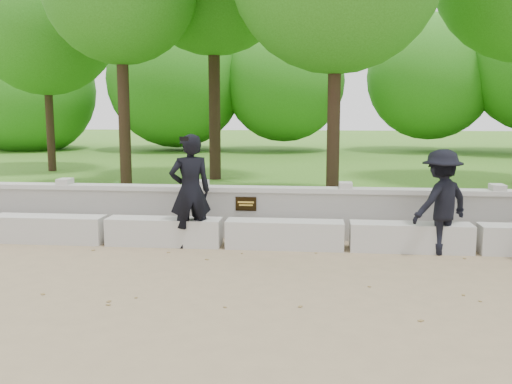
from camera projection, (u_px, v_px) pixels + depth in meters
The scene contains 10 objects.
ground at pixel (201, 281), 7.51m from camera, with size 80.00×80.00×0.00m, color #8B7655.
lawn at pixel (276, 166), 21.27m from camera, with size 40.00×22.00×0.25m, color #346819.
concrete_bench at pixel (224, 233), 9.35m from camera, with size 11.90×0.45×0.45m.
parapet_wall at pixel (230, 211), 10.00m from camera, with size 12.50×0.35×0.90m.
man_main at pixel (190, 191), 9.20m from camera, with size 0.79×0.74×1.85m.
visitor_mid at pixel (441, 202), 8.81m from camera, with size 1.21×1.11×1.63m.
tree_far_left at pixel (44, 11), 17.65m from camera, with size 4.52×4.52×7.26m.
shrub_a at pixel (120, 199), 10.91m from camera, with size 0.29×0.20×0.55m, color #397327.
shrub_b at pixel (191, 198), 10.76m from camera, with size 0.34×0.28×0.62m, color #397327.
shrub_d at pixel (114, 194), 11.70m from camera, with size 0.29×0.26×0.53m, color #397327.
Camera 1 is at (1.48, -7.14, 2.25)m, focal length 40.00 mm.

